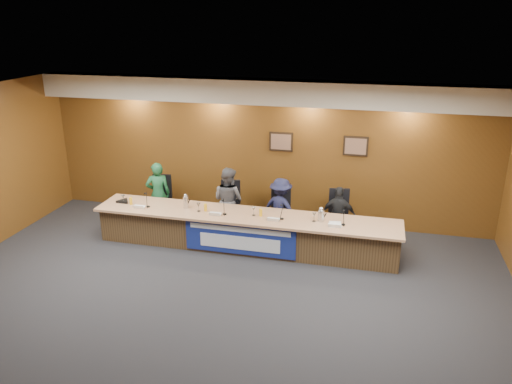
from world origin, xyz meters
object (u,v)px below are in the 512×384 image
at_px(banner, 240,239).
at_px(panelist_b, 228,200).
at_px(office_chair_a, 161,203).
at_px(speakerphone, 124,201).
at_px(panelist_c, 281,208).
at_px(carafe_right, 321,216).
at_px(office_chair_c, 281,214).
at_px(panelist_a, 158,194).
at_px(office_chair_d, 339,219).
at_px(carafe_left, 186,202).
at_px(dais_body, 245,232).
at_px(panelist_d, 339,215).
at_px(office_chair_b, 230,209).

xyz_separation_m(banner, panelist_b, (-0.55, 1.10, 0.35)).
height_order(office_chair_a, speakerphone, speakerphone).
height_order(panelist_c, carafe_right, panelist_c).
bearing_deg(office_chair_c, panelist_a, 166.78).
bearing_deg(office_chair_c, office_chair_a, 164.70).
relative_size(office_chair_a, office_chair_d, 1.00).
bearing_deg(office_chair_d, office_chair_a, 171.64).
relative_size(panelist_a, carafe_left, 5.77).
distance_m(dais_body, panelist_b, 0.96).
bearing_deg(office_chair_a, panelist_c, -10.82).
relative_size(panelist_c, office_chair_a, 2.71).
distance_m(dais_body, office_chair_a, 2.31).
height_order(panelist_c, panelist_d, panelist_c).
distance_m(panelist_a, office_chair_d, 3.97).
xyz_separation_m(office_chair_c, office_chair_d, (1.20, 0.00, 0.00)).
height_order(banner, office_chair_a, banner).
height_order(panelist_c, office_chair_a, panelist_c).
relative_size(dais_body, panelist_a, 4.15).
xyz_separation_m(office_chair_a, carafe_right, (3.68, -0.82, 0.38)).
height_order(dais_body, office_chair_a, dais_body).
xyz_separation_m(panelist_a, panelist_d, (3.96, 0.00, -0.11)).
relative_size(panelist_c, carafe_left, 5.19).
bearing_deg(office_chair_d, panelist_b, 174.08).
bearing_deg(panelist_b, panelist_a, 22.81).
distance_m(panelist_a, carafe_right, 3.75).
xyz_separation_m(panelist_b, carafe_right, (2.06, -0.72, 0.14)).
height_order(office_chair_b, office_chair_d, same).
xyz_separation_m(banner, office_chair_c, (0.59, 1.20, 0.10)).
bearing_deg(speakerphone, banner, -8.45).
distance_m(banner, speakerphone, 2.69).
bearing_deg(panelist_a, panelist_b, 155.49).
bearing_deg(banner, office_chair_b, 114.85).
xyz_separation_m(panelist_b, speakerphone, (-2.08, -0.71, 0.05)).
bearing_deg(carafe_left, panelist_b, 45.10).
relative_size(panelist_c, office_chair_b, 2.71).
distance_m(banner, office_chair_c, 1.34).
height_order(banner, office_chair_d, banner).
height_order(office_chair_a, office_chair_c, same).
bearing_deg(office_chair_b, panelist_d, -12.72).
height_order(office_chair_b, office_chair_c, same).
bearing_deg(speakerphone, panelist_d, 9.08).
xyz_separation_m(office_chair_b, speakerphone, (-2.08, -0.81, 0.30)).
distance_m(office_chair_a, speakerphone, 0.98).
bearing_deg(carafe_right, banner, -165.99).
height_order(panelist_c, speakerphone, panelist_c).
xyz_separation_m(panelist_c, office_chair_c, (0.00, 0.10, -0.17)).
height_order(banner, office_chair_b, banner).
height_order(office_chair_c, carafe_right, carafe_right).
height_order(office_chair_a, office_chair_d, same).
distance_m(panelist_d, carafe_left, 3.12).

